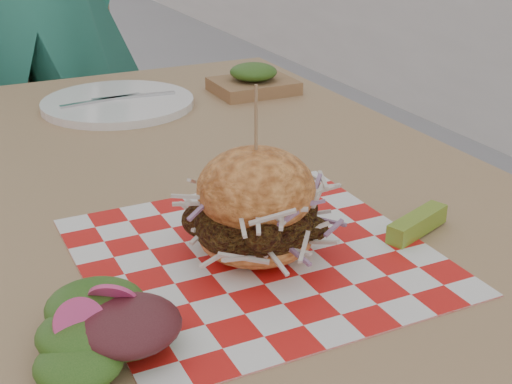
{
  "coord_description": "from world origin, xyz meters",
  "views": [
    {
      "loc": [
        -0.31,
        -0.72,
        1.12
      ],
      "look_at": [
        -0.02,
        -0.11,
        0.82
      ],
      "focal_mm": 50.0,
      "sensor_mm": 36.0,
      "label": 1
    }
  ],
  "objects": [
    {
      "name": "patio_table",
      "position": [
        0.0,
        0.13,
        0.67
      ],
      "size": [
        0.8,
        1.2,
        0.75
      ],
      "color": "tan",
      "rests_on": "ground"
    },
    {
      "name": "side_salad",
      "position": [
        -0.21,
        -0.21,
        0.76
      ],
      "size": [
        0.14,
        0.13,
        0.05
      ],
      "color": "#3F1419",
      "rests_on": "patio_table"
    },
    {
      "name": "kraft_tray",
      "position": [
        0.26,
        0.47,
        0.77
      ],
      "size": [
        0.15,
        0.12,
        0.06
      ],
      "color": "olive",
      "rests_on": "patio_table"
    },
    {
      "name": "sandwich",
      "position": [
        -0.02,
        -0.11,
        0.8
      ],
      "size": [
        0.16,
        0.16,
        0.19
      ],
      "color": "#F19244",
      "rests_on": "paper_liner"
    },
    {
      "name": "pickle_spear",
      "position": [
        0.17,
        -0.15,
        0.76
      ],
      "size": [
        0.1,
        0.05,
        0.02
      ],
      "primitive_type": "cube",
      "rotation": [
        0.0,
        0.0,
        0.37
      ],
      "color": "#8AAC32",
      "rests_on": "paper_liner"
    },
    {
      "name": "paper_liner",
      "position": [
        -0.02,
        -0.11,
        0.75
      ],
      "size": [
        0.36,
        0.36,
        0.0
      ],
      "primitive_type": "cube",
      "color": "red",
      "rests_on": "patio_table"
    },
    {
      "name": "place_setting",
      "position": [
        0.0,
        0.49,
        0.76
      ],
      "size": [
        0.27,
        0.27,
        0.02
      ],
      "color": "white",
      "rests_on": "patio_table"
    },
    {
      "name": "patio_chair",
      "position": [
        0.0,
        1.23,
        0.55
      ],
      "size": [
        0.42,
        0.43,
        0.95
      ],
      "rotation": [
        0.0,
        0.0,
        -0.01
      ],
      "color": "tan",
      "rests_on": "ground"
    }
  ]
}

